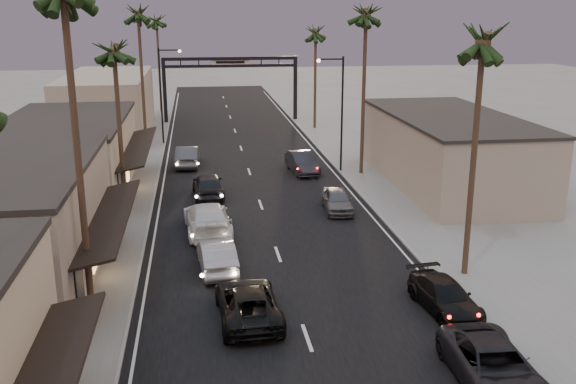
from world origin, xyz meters
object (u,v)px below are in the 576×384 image
object	(u,v)px
palm_ld	(138,9)
curbside_black	(445,297)
streetlight_left	(164,88)
palm_far	(156,18)
oncoming_pickup	(248,303)
arch	(230,73)
streetlight_right	(339,105)
palm_rc	(316,29)
palm_lc	(113,44)
curbside_near	(494,366)
palm_ra	(484,33)
oncoming_silver	(217,255)
palm_rb	(366,9)

from	to	relation	value
palm_ld	curbside_black	distance (m)	39.35
streetlight_left	palm_far	distance (m)	20.96
streetlight_left	oncoming_pickup	size ratio (longest dim) A/B	1.70
arch	oncoming_pickup	world-z (taller)	arch
arch	palm_far	world-z (taller)	palm_far
streetlight_right	palm_rc	distance (m)	19.75
palm_lc	arch	bearing A→B (deg)	75.80
palm_far	curbside_black	distance (m)	60.29
arch	curbside_near	distance (m)	55.69
palm_ra	palm_rc	size ratio (longest dim) A/B	1.08
curbside_black	palm_lc	bearing A→B (deg)	127.37
oncoming_pickup	curbside_black	bearing A→B (deg)	174.42
palm_lc	oncoming_silver	xyz separation A→B (m)	(5.35, -9.57, -9.70)
streetlight_left	palm_far	xyz separation A→B (m)	(-1.38, 20.00, 6.11)
palm_rb	curbside_black	bearing A→B (deg)	-95.83
palm_lc	palm_rb	bearing A→B (deg)	24.94
palm_rc	palm_ra	bearing A→B (deg)	-90.00
palm_rc	palm_lc	bearing A→B (deg)	-121.56
streetlight_right	curbside_near	xyz separation A→B (m)	(-1.22, -30.20, -4.57)
palm_rc	oncoming_silver	bearing A→B (deg)	-107.51
streetlight_right	palm_ld	bearing A→B (deg)	147.21
streetlight_right	palm_ra	distance (m)	21.94
arch	streetlight_right	size ratio (longest dim) A/B	1.69
streetlight_right	palm_ld	xyz separation A→B (m)	(-15.52, 10.00, 7.09)
palm_far	curbside_black	xyz separation A→B (m)	(14.50, -57.52, -10.77)
streetlight_right	palm_rb	xyz separation A→B (m)	(1.68, -1.00, 7.09)
palm_lc	oncoming_silver	distance (m)	14.64
curbside_black	curbside_near	bearing A→B (deg)	-101.28
palm_rc	palm_rb	bearing A→B (deg)	-90.00
oncoming_silver	curbside_black	world-z (taller)	oncoming_silver
palm_far	oncoming_pickup	size ratio (longest dim) A/B	2.49
palm_ra	palm_far	size ratio (longest dim) A/B	1.00
arch	palm_ld	size ratio (longest dim) A/B	1.07
streetlight_left	palm_rc	bearing A→B (deg)	21.14
palm_far	arch	bearing A→B (deg)	-43.95
curbside_near	curbside_black	size ratio (longest dim) A/B	1.18
palm_ra	curbside_black	bearing A→B (deg)	-124.32
palm_rc	palm_far	bearing A→B (deg)	140.36
arch	palm_lc	xyz separation A→B (m)	(-8.60, -34.00, 4.94)
oncoming_pickup	curbside_near	distance (m)	9.97
arch	oncoming_silver	world-z (taller)	arch
streetlight_left	arch	bearing A→B (deg)	60.03
palm_rb	oncoming_pickup	xyz separation A→B (m)	(-10.76, -23.07, -11.68)
palm_ra	oncoming_silver	size ratio (longest dim) A/B	2.82
curbside_near	palm_far	bearing A→B (deg)	104.66
arch	oncoming_pickup	size ratio (longest dim) A/B	2.87
palm_ra	oncoming_pickup	xyz separation A→B (m)	(-10.76, -3.07, -10.71)
curbside_near	palm_ra	bearing A→B (deg)	74.69
palm_ld	palm_ra	distance (m)	35.47
palm_lc	oncoming_silver	bearing A→B (deg)	-60.80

